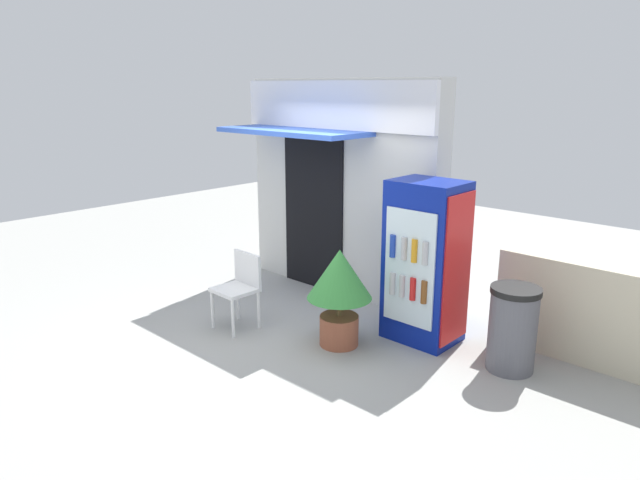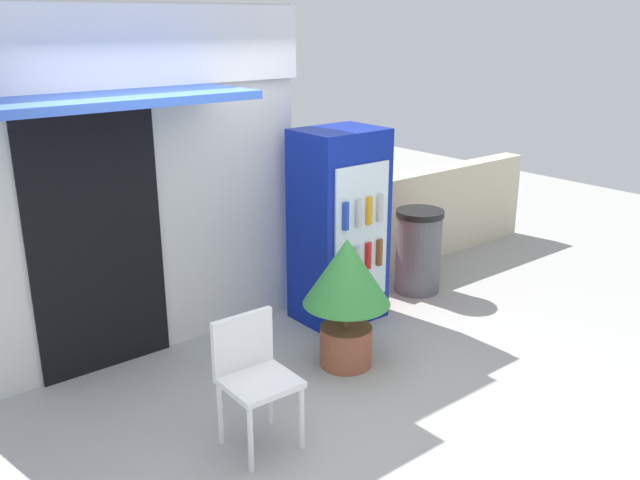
% 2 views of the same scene
% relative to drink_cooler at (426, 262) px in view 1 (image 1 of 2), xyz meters
% --- Properties ---
extents(ground, '(16.00, 16.00, 0.00)m').
position_rel_drink_cooler_xyz_m(ground, '(-1.31, -1.04, -0.88)').
color(ground, '#A3A39E').
extents(storefront_building, '(3.00, 1.11, 2.79)m').
position_rel_drink_cooler_xyz_m(storefront_building, '(-1.72, 0.57, 0.58)').
color(storefront_building, silver).
rests_on(storefront_building, ground).
extents(drink_cooler, '(0.77, 0.64, 1.75)m').
position_rel_drink_cooler_xyz_m(drink_cooler, '(0.00, 0.00, 0.00)').
color(drink_cooler, navy).
rests_on(drink_cooler, ground).
extents(plastic_chair, '(0.45, 0.44, 0.86)m').
position_rel_drink_cooler_xyz_m(plastic_chair, '(-1.72, -1.14, -0.36)').
color(plastic_chair, white).
rests_on(plastic_chair, ground).
extents(potted_plant_near_shop, '(0.69, 0.69, 1.06)m').
position_rel_drink_cooler_xyz_m(potted_plant_near_shop, '(-0.57, -0.74, -0.20)').
color(potted_plant_near_shop, '#995138').
rests_on(potted_plant_near_shop, ground).
extents(trash_bin, '(0.48, 0.48, 0.85)m').
position_rel_drink_cooler_xyz_m(trash_bin, '(1.03, -0.02, -0.45)').
color(trash_bin, '#595960').
rests_on(trash_bin, ground).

